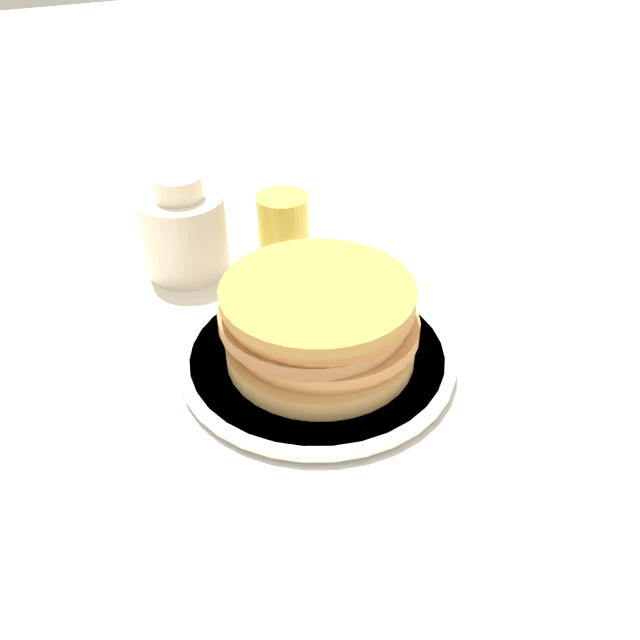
% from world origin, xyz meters
% --- Properties ---
extents(ground_plane, '(4.00, 4.00, 0.00)m').
position_xyz_m(ground_plane, '(0.00, 0.00, 0.00)').
color(ground_plane, silver).
extents(plate, '(0.26, 0.26, 0.01)m').
position_xyz_m(plate, '(-0.00, -0.01, 0.01)').
color(plate, white).
rests_on(plate, ground_plane).
extents(pancake_stack, '(0.19, 0.19, 0.07)m').
position_xyz_m(pancake_stack, '(-0.00, -0.01, 0.05)').
color(pancake_stack, tan).
rests_on(pancake_stack, plate).
extents(juice_glass, '(0.06, 0.06, 0.08)m').
position_xyz_m(juice_glass, '(-0.06, -0.20, 0.04)').
color(juice_glass, yellow).
rests_on(juice_glass, ground_plane).
extents(cream_jug, '(0.09, 0.09, 0.11)m').
position_xyz_m(cream_jug, '(0.05, -0.23, 0.05)').
color(cream_jug, beige).
rests_on(cream_jug, ground_plane).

